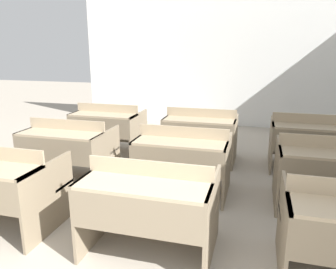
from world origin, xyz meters
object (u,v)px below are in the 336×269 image
Objects in this scene: bench_front_center at (150,204)px; bench_third_left at (108,127)px; bench_second_left at (68,148)px; bench_second_right at (329,171)px; bench_second_center at (183,158)px; bench_third_right at (310,140)px; bench_third_center at (200,133)px.

bench_front_center is 1.00× the size of bench_third_left.
bench_second_left and bench_second_right have the same top height.
bench_third_left is at bearing 122.31° from bench_front_center.
bench_second_center is at bearing 0.53° from bench_second_left.
bench_second_left is at bearing -89.05° from bench_third_left.
bench_second_right and bench_third_right have the same top height.
bench_third_left is 3.29m from bench_third_right.
bench_second_center is at bearing -38.15° from bench_third_left.
bench_second_right is 3.56m from bench_third_left.
bench_front_center and bench_third_center have the same top height.
bench_front_center is at bearing -90.12° from bench_second_center.
bench_second_center and bench_second_right have the same top height.
bench_second_left is 3.51m from bench_third_right.
bench_front_center is 2.06m from bench_second_left.
bench_second_left is at bearing -140.96° from bench_third_center.
bench_second_center is at bearing 89.88° from bench_front_center.
bench_second_left and bench_third_center have the same top height.
bench_front_center is 1.00× the size of bench_second_left.
bench_second_right is (3.30, 0.02, 0.00)m from bench_second_left.
bench_second_right is at bearing 0.17° from bench_second_center.
bench_third_center is 1.65m from bench_third_right.
bench_second_left and bench_third_right have the same top height.
bench_second_right is 1.00× the size of bench_third_left.
bench_second_center is 2.08m from bench_third_left.
bench_second_left is at bearing -179.47° from bench_second_center.
bench_second_left is 2.07m from bench_third_center.
bench_third_left is (-1.63, 2.58, 0.00)m from bench_front_center.
bench_second_center is 1.68m from bench_second_right.
bench_second_right is (1.68, 0.00, 0.00)m from bench_second_center.
bench_third_left is 1.00× the size of bench_third_right.
bench_front_center is at bearing -38.50° from bench_second_left.
bench_third_left is (-3.32, 1.28, 0.00)m from bench_second_right.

